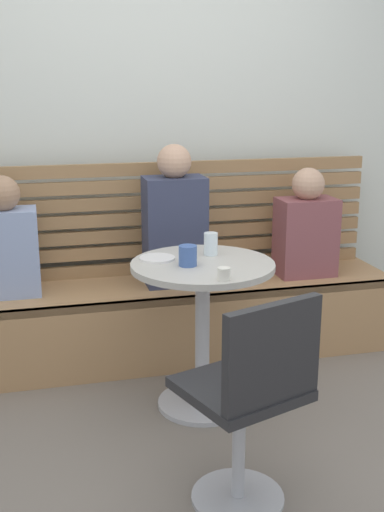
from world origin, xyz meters
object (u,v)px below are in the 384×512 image
Objects in this scene: white_chair at (252,397)px; cup_mug_blue at (188,256)px; cup_espresso_small at (224,274)px; cup_water_clear at (211,244)px; person_child_left at (306,228)px; person_child_middle at (6,243)px; booth_bench at (164,320)px; person_adult at (175,222)px; plate_small at (157,258)px; cafe_table at (202,307)px.

cup_mug_blue is at bearing 93.34° from white_chair.
cup_espresso_small is 0.51× the size of cup_water_clear.
person_child_left is (0.83, 1.43, 0.26)m from white_chair.
booth_bench is at bearing -2.44° from person_child_middle.
cup_mug_blue is at bearing -97.52° from person_adult.
white_chair is 0.84m from cup_mug_blue.
cup_espresso_small is (-0.78, -0.90, 0.04)m from person_child_left.
person_child_middle reaches higher than booth_bench.
cafe_table is at bearing -27.54° from plate_small.
plate_small is (-1.00, -0.51, 0.02)m from person_child_left.
cup_espresso_small reaches higher than booth_bench.
white_chair reaches higher than booth_bench.
person_child_left is at bearing 37.68° from cafe_table.
cup_water_clear is 0.28m from plate_small.
person_adult is 0.52m from cup_water_clear.
person_adult reaches higher than cup_mug_blue.
white_chair reaches higher than cafe_table.
cup_mug_blue is (-0.05, 0.78, 0.32)m from white_chair.
cup_mug_blue is (-0.09, -0.67, -0.01)m from person_adult.
booth_bench is 1.07m from cup_espresso_small.
plate_small is (-0.16, 0.91, 0.28)m from white_chair.
cup_espresso_small is (0.93, -0.95, 0.04)m from person_child_middle.
cup_water_clear is (-0.72, -0.49, 0.07)m from person_child_left.
person_child_left is (0.86, -0.01, 0.50)m from booth_bench.
cup_water_clear is (0.07, 0.12, 0.28)m from cafe_table.
cafe_table is 0.32m from plate_small.
person_child_middle is at bearing 134.38° from cup_espresso_small.
booth_bench is 3.18× the size of white_chair.
cup_mug_blue is at bearing -49.39° from plate_small.
cafe_table is 4.35× the size of plate_small.
cup_espresso_small is 0.44m from plate_small.
white_chair is (-0.03, -0.81, -0.05)m from cafe_table.
cup_water_clear is (0.98, -0.54, 0.07)m from person_child_middle.
person_child_middle is 1.12m from cup_water_clear.
cup_water_clear is (0.06, 0.41, 0.03)m from cup_espresso_small.
person_adult is 0.92m from person_child_middle.
person_child_left reaches higher than plate_small.
cafe_table is 1.15m from person_child_middle.
booth_bench is 0.70m from cafe_table.
booth_bench is at bearing 88.14° from cup_mug_blue.
cup_espresso_small is at bearing -89.49° from person_adult.
cup_espresso_small is 0.33× the size of plate_small.
cafe_table reaches higher than booth_bench.
person_adult is at bearing -1.52° from person_child_middle.
person_child_middle is 11.60× the size of cup_espresso_small.
person_child_left is 3.77× the size of plate_small.
cup_mug_blue is 0.18m from plate_small.
person_child_middle is (-0.92, 0.02, -0.07)m from person_adult.
person_child_middle is (-1.71, 0.05, 0.00)m from person_child_left.
white_chair is at bearing -96.65° from cup_water_clear.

